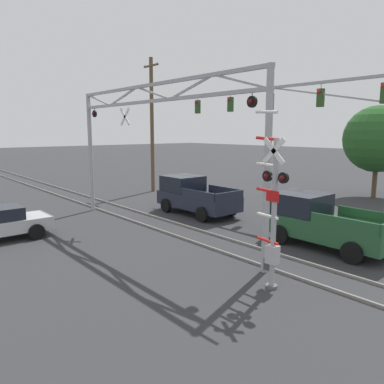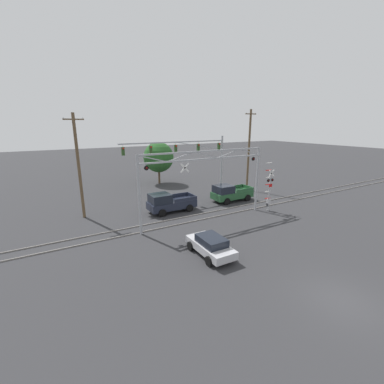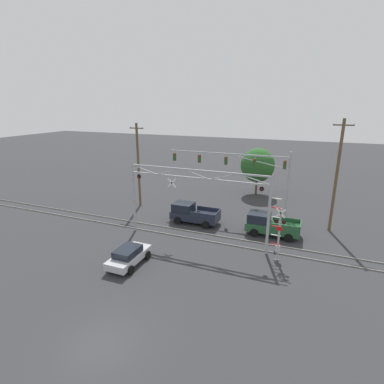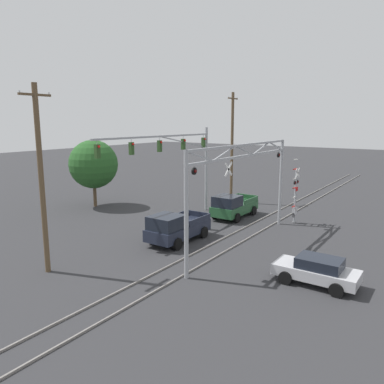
{
  "view_description": "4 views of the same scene",
  "coord_description": "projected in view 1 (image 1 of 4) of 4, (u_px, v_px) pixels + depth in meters",
  "views": [
    {
      "loc": [
        14.03,
        3.86,
        4.69
      ],
      "look_at": [
        0.23,
        15.58,
        1.72
      ],
      "focal_mm": 35.0,
      "sensor_mm": 36.0,
      "label": 1
    },
    {
      "loc": [
        -12.66,
        -6.16,
        9.06
      ],
      "look_at": [
        -0.09,
        15.92,
        2.32
      ],
      "focal_mm": 24.0,
      "sensor_mm": 36.0,
      "label": 2
    },
    {
      "loc": [
        9.23,
        -10.08,
        12.2
      ],
      "look_at": [
        -1.51,
        16.39,
        3.76
      ],
      "focal_mm": 28.0,
      "sensor_mm": 36.0,
      "label": 3
    },
    {
      "loc": [
        -21.59,
        2.69,
        8.15
      ],
      "look_at": [
        -1.66,
        16.43,
        3.58
      ],
      "focal_mm": 35.0,
      "sensor_mm": 36.0,
      "label": 4
    }
  ],
  "objects": [
    {
      "name": "rail_track_near",
      "position": [
        160.0,
        230.0,
        17.63
      ],
      "size": [
        80.0,
        0.08,
        0.1
      ],
      "primitive_type": "cube",
      "color": "gray",
      "rests_on": "ground_plane"
    },
    {
      "name": "crossing_gantry",
      "position": [
        153.0,
        130.0,
        16.71
      ],
      "size": [
        13.13,
        0.28,
        6.76
      ],
      "color": "#9EA0A5",
      "rests_on": "ground_plane"
    },
    {
      "name": "pickup_truck_following",
      "position": [
        321.0,
        222.0,
        15.29
      ],
      "size": [
        5.03,
        2.36,
        2.08
      ],
      "color": "#23512D",
      "rests_on": "ground_plane"
    },
    {
      "name": "crossing_signal_mast",
      "position": [
        272.0,
        218.0,
        10.97
      ],
      "size": [
        1.21,
        0.35,
        5.29
      ],
      "color": "#9EA0A5",
      "rests_on": "ground_plane"
    },
    {
      "name": "pickup_truck_lead",
      "position": [
        194.0,
        196.0,
        21.38
      ],
      "size": [
        5.06,
        2.36,
        2.08
      ],
      "color": "#1E2333",
      "rests_on": "ground_plane"
    },
    {
      "name": "background_tree_beyond_span",
      "position": [
        378.0,
        139.0,
        25.98
      ],
      "size": [
        4.64,
        4.64,
        6.45
      ],
      "color": "brown",
      "rests_on": "ground_plane"
    },
    {
      "name": "traffic_signal_span",
      "position": [
        314.0,
        114.0,
        18.84
      ],
      "size": [
        13.42,
        0.39,
        7.64
      ],
      "color": "#9EA0A5",
      "rests_on": "ground_plane"
    },
    {
      "name": "utility_pole_left",
      "position": [
        152.0,
        124.0,
        28.54
      ],
      "size": [
        1.8,
        0.28,
        10.08
      ],
      "color": "brown",
      "rests_on": "ground_plane"
    },
    {
      "name": "rail_track_far",
      "position": [
        183.0,
        225.0,
        18.55
      ],
      "size": [
        80.0,
        0.08,
        0.1
      ],
      "primitive_type": "cube",
      "color": "gray",
      "rests_on": "ground_plane"
    }
  ]
}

